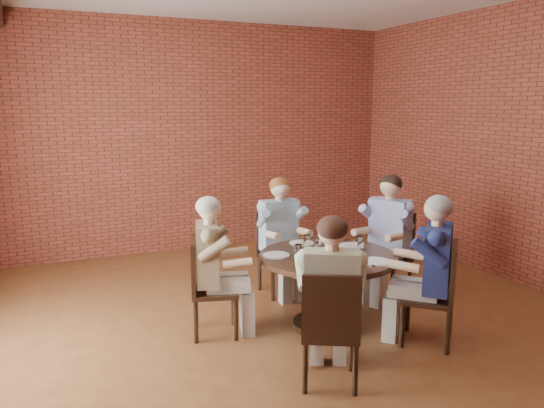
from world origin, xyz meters
name	(u,v)px	position (x,y,z in m)	size (l,w,h in m)	color
floor	(292,337)	(0.00, 0.00, 0.00)	(7.00, 7.00, 0.00)	brown
wall_back	(189,138)	(0.00, 3.50, 1.70)	(7.00, 7.00, 0.00)	brown
dining_table	(328,276)	(0.42, 0.06, 0.53)	(1.34, 1.34, 0.75)	black
chair_a	(390,251)	(1.55, 0.57, 0.53)	(0.61, 0.61, 0.98)	black
diner_a	(387,237)	(1.46, 0.53, 0.71)	(0.57, 0.71, 1.41)	#37488F
chair_b	(278,249)	(0.41, 1.22, 0.52)	(0.44, 0.44, 0.95)	black
diner_b	(281,237)	(0.41, 1.13, 0.68)	(0.55, 0.67, 1.36)	#7D929F
chair_c	(205,283)	(-0.72, 0.40, 0.51)	(0.54, 0.54, 0.94)	black
diner_c	(214,267)	(-0.64, 0.37, 0.67)	(0.54, 0.66, 1.35)	brown
chair_d	(330,326)	(-0.14, -0.95, 0.52)	(0.60, 0.60, 0.95)	black
diner_d	(331,301)	(-0.10, -0.87, 0.68)	(0.55, 0.67, 1.36)	#B8AA91
chair_e	(439,290)	(1.16, -0.68, 0.52)	(0.64, 0.64, 0.97)	black
diner_e	(430,271)	(1.09, -0.62, 0.70)	(0.56, 0.69, 1.39)	#1C2350
plate_a	(351,246)	(0.78, 0.22, 0.76)	(0.26, 0.26, 0.01)	white
plate_b	(302,243)	(0.37, 0.52, 0.76)	(0.26, 0.26, 0.01)	white
plate_c	(276,255)	(-0.06, 0.22, 0.76)	(0.26, 0.26, 0.01)	white
plate_d	(376,261)	(0.70, -0.34, 0.76)	(0.26, 0.26, 0.01)	white
glass_a	(361,243)	(0.80, 0.07, 0.82)	(0.07, 0.07, 0.14)	white
glass_b	(330,243)	(0.52, 0.19, 0.82)	(0.07, 0.07, 0.14)	white
glass_c	(307,242)	(0.33, 0.34, 0.82)	(0.07, 0.07, 0.14)	white
glass_d	(318,246)	(0.35, 0.14, 0.82)	(0.07, 0.07, 0.14)	white
glass_e	(298,252)	(0.09, 0.05, 0.82)	(0.07, 0.07, 0.14)	white
glass_f	(334,258)	(0.28, -0.27, 0.82)	(0.07, 0.07, 0.14)	white
smartphone	(373,263)	(0.64, -0.38, 0.75)	(0.07, 0.14, 0.01)	black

